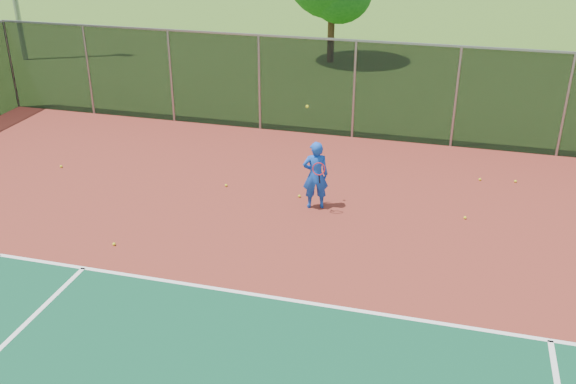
# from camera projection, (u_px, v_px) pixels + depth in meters

# --- Properties ---
(court_apron) EXTENTS (30.00, 20.00, 0.02)m
(court_apron) POSITION_uv_depth(u_px,v_px,m) (428.00, 359.00, 10.60)
(court_apron) COLOR maroon
(court_apron) RESTS_ON ground
(fence_back) EXTENTS (30.00, 0.06, 3.03)m
(fence_back) POSITION_uv_depth(u_px,v_px,m) (456.00, 96.00, 18.66)
(fence_back) COLOR black
(fence_back) RESTS_ON court_apron
(tennis_player) EXTENTS (0.71, 0.70, 2.53)m
(tennis_player) POSITION_uv_depth(u_px,v_px,m) (315.00, 175.00, 15.27)
(tennis_player) COLOR blue
(tennis_player) RESTS_ON court_apron
(practice_ball_0) EXTENTS (0.07, 0.07, 0.07)m
(practice_ball_0) POSITION_uv_depth(u_px,v_px,m) (114.00, 244.00, 13.93)
(practice_ball_0) COLOR yellow
(practice_ball_0) RESTS_ON court_apron
(practice_ball_1) EXTENTS (0.07, 0.07, 0.07)m
(practice_ball_1) POSITION_uv_depth(u_px,v_px,m) (515.00, 181.00, 16.91)
(practice_ball_1) COLOR yellow
(practice_ball_1) RESTS_ON court_apron
(practice_ball_3) EXTENTS (0.07, 0.07, 0.07)m
(practice_ball_3) POSITION_uv_depth(u_px,v_px,m) (61.00, 166.00, 17.81)
(practice_ball_3) COLOR yellow
(practice_ball_3) RESTS_ON court_apron
(practice_ball_4) EXTENTS (0.07, 0.07, 0.07)m
(practice_ball_4) POSITION_uv_depth(u_px,v_px,m) (480.00, 179.00, 17.02)
(practice_ball_4) COLOR yellow
(practice_ball_4) RESTS_ON court_apron
(practice_ball_5) EXTENTS (0.07, 0.07, 0.07)m
(practice_ball_5) POSITION_uv_depth(u_px,v_px,m) (299.00, 196.00, 16.10)
(practice_ball_5) COLOR yellow
(practice_ball_5) RESTS_ON court_apron
(practice_ball_6) EXTENTS (0.07, 0.07, 0.07)m
(practice_ball_6) POSITION_uv_depth(u_px,v_px,m) (226.00, 185.00, 16.68)
(practice_ball_6) COLOR yellow
(practice_ball_6) RESTS_ON court_apron
(practice_ball_7) EXTENTS (0.07, 0.07, 0.07)m
(practice_ball_7) POSITION_uv_depth(u_px,v_px,m) (465.00, 218.00, 15.05)
(practice_ball_7) COLOR yellow
(practice_ball_7) RESTS_ON court_apron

